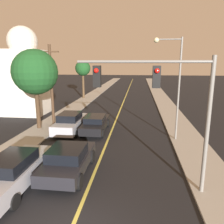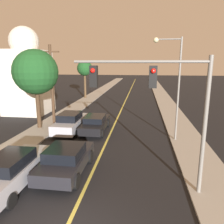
{
  "view_description": "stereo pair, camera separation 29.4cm",
  "coord_description": "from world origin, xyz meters",
  "px_view_note": "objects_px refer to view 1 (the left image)",
  "views": [
    {
      "loc": [
        2.21,
        -5.63,
        5.7
      ],
      "look_at": [
        0.0,
        12.39,
        1.6
      ],
      "focal_mm": 35.0,
      "sensor_mm": 36.0,
      "label": 1
    },
    {
      "loc": [
        2.5,
        -5.59,
        5.7
      ],
      "look_at": [
        0.0,
        12.39,
        1.6
      ],
      "focal_mm": 35.0,
      "sensor_mm": 36.0,
      "label": 2
    }
  ],
  "objects_px": {
    "car_near_lane_front": "(68,160)",
    "car_near_lane_second": "(96,123)",
    "domed_building_left": "(25,75)",
    "utility_pole_left": "(52,85)",
    "car_outer_lane_second": "(71,122)",
    "car_outer_lane_front": "(15,171)",
    "tree_left_near": "(35,72)",
    "streetlamp_right": "(173,76)",
    "tree_left_far": "(83,69)",
    "traffic_signal_mast": "(164,96)"
  },
  "relations": [
    {
      "from": "car_near_lane_front",
      "to": "car_near_lane_second",
      "type": "bearing_deg",
      "value": 90.0
    },
    {
      "from": "car_near_lane_second",
      "to": "domed_building_left",
      "type": "distance_m",
      "value": 11.49
    },
    {
      "from": "car_near_lane_second",
      "to": "utility_pole_left",
      "type": "distance_m",
      "value": 5.1
    },
    {
      "from": "car_outer_lane_second",
      "to": "car_outer_lane_front",
      "type": "bearing_deg",
      "value": -90.0
    },
    {
      "from": "car_near_lane_front",
      "to": "tree_left_near",
      "type": "xyz_separation_m",
      "value": [
        -5.09,
        7.4,
        4.13
      ]
    },
    {
      "from": "car_outer_lane_second",
      "to": "tree_left_near",
      "type": "distance_m",
      "value": 5.11
    },
    {
      "from": "car_outer_lane_second",
      "to": "streetlamp_right",
      "type": "distance_m",
      "value": 8.99
    },
    {
      "from": "streetlamp_right",
      "to": "tree_left_near",
      "type": "xyz_separation_m",
      "value": [
        -11.01,
        1.52,
        0.12
      ]
    },
    {
      "from": "streetlamp_right",
      "to": "car_outer_lane_second",
      "type": "bearing_deg",
      "value": 172.43
    },
    {
      "from": "tree_left_far",
      "to": "car_outer_lane_front",
      "type": "bearing_deg",
      "value": -82.73
    },
    {
      "from": "car_outer_lane_front",
      "to": "tree_left_near",
      "type": "bearing_deg",
      "value": 108.72
    },
    {
      "from": "car_near_lane_second",
      "to": "tree_left_near",
      "type": "bearing_deg",
      "value": 178.36
    },
    {
      "from": "car_near_lane_second",
      "to": "car_outer_lane_front",
      "type": "distance_m",
      "value": 9.0
    },
    {
      "from": "tree_left_near",
      "to": "tree_left_far",
      "type": "distance_m",
      "value": 16.88
    },
    {
      "from": "domed_building_left",
      "to": "streetlamp_right",
      "type": "bearing_deg",
      "value": -26.02
    },
    {
      "from": "car_outer_lane_front",
      "to": "car_outer_lane_second",
      "type": "distance_m",
      "value": 8.45
    },
    {
      "from": "traffic_signal_mast",
      "to": "utility_pole_left",
      "type": "distance_m",
      "value": 12.46
    },
    {
      "from": "car_near_lane_front",
      "to": "utility_pole_left",
      "type": "xyz_separation_m",
      "value": [
        -3.99,
        8.03,
        3.03
      ]
    },
    {
      "from": "car_outer_lane_front",
      "to": "streetlamp_right",
      "type": "height_order",
      "value": "streetlamp_right"
    },
    {
      "from": "car_near_lane_front",
      "to": "domed_building_left",
      "type": "distance_m",
      "value": 16.46
    },
    {
      "from": "utility_pole_left",
      "to": "car_outer_lane_second",
      "type": "bearing_deg",
      "value": -29.59
    },
    {
      "from": "tree_left_near",
      "to": "car_near_lane_second",
      "type": "bearing_deg",
      "value": -1.64
    },
    {
      "from": "car_near_lane_second",
      "to": "domed_building_left",
      "type": "bearing_deg",
      "value": 146.81
    },
    {
      "from": "utility_pole_left",
      "to": "domed_building_left",
      "type": "distance_m",
      "value": 7.32
    },
    {
      "from": "tree_left_near",
      "to": "car_near_lane_front",
      "type": "bearing_deg",
      "value": -55.49
    },
    {
      "from": "car_outer_lane_front",
      "to": "car_near_lane_front",
      "type": "bearing_deg",
      "value": 36.03
    },
    {
      "from": "traffic_signal_mast",
      "to": "utility_pole_left",
      "type": "height_order",
      "value": "utility_pole_left"
    },
    {
      "from": "car_outer_lane_front",
      "to": "tree_left_near",
      "type": "height_order",
      "value": "tree_left_near"
    },
    {
      "from": "car_near_lane_front",
      "to": "domed_building_left",
      "type": "bearing_deg",
      "value": 124.59
    },
    {
      "from": "utility_pole_left",
      "to": "car_near_lane_front",
      "type": "bearing_deg",
      "value": -63.59
    },
    {
      "from": "traffic_signal_mast",
      "to": "tree_left_far",
      "type": "distance_m",
      "value": 27.17
    },
    {
      "from": "car_near_lane_second",
      "to": "car_outer_lane_front",
      "type": "bearing_deg",
      "value": -103.3
    },
    {
      "from": "traffic_signal_mast",
      "to": "car_near_lane_front",
      "type": "bearing_deg",
      "value": 167.72
    },
    {
      "from": "car_near_lane_front",
      "to": "car_near_lane_second",
      "type": "relative_size",
      "value": 0.91
    },
    {
      "from": "car_outer_lane_second",
      "to": "streetlamp_right",
      "type": "relative_size",
      "value": 0.66
    },
    {
      "from": "tree_left_near",
      "to": "utility_pole_left",
      "type": "bearing_deg",
      "value": 29.73
    },
    {
      "from": "car_near_lane_front",
      "to": "utility_pole_left",
      "type": "bearing_deg",
      "value": 116.41
    },
    {
      "from": "car_near_lane_front",
      "to": "domed_building_left",
      "type": "relative_size",
      "value": 0.46
    },
    {
      "from": "traffic_signal_mast",
      "to": "car_outer_lane_second",
      "type": "bearing_deg",
      "value": 129.97
    },
    {
      "from": "traffic_signal_mast",
      "to": "car_outer_lane_front",
      "type": "bearing_deg",
      "value": -175.63
    },
    {
      "from": "car_outer_lane_second",
      "to": "tree_left_far",
      "type": "relative_size",
      "value": 0.81
    },
    {
      "from": "car_outer_lane_front",
      "to": "tree_left_far",
      "type": "relative_size",
      "value": 0.85
    },
    {
      "from": "streetlamp_right",
      "to": "tree_left_near",
      "type": "relative_size",
      "value": 1.09
    },
    {
      "from": "car_outer_lane_front",
      "to": "streetlamp_right",
      "type": "relative_size",
      "value": 0.69
    },
    {
      "from": "car_near_lane_front",
      "to": "car_near_lane_second",
      "type": "distance_m",
      "value": 7.26
    },
    {
      "from": "tree_left_near",
      "to": "domed_building_left",
      "type": "bearing_deg",
      "value": 124.7
    },
    {
      "from": "car_near_lane_second",
      "to": "car_outer_lane_second",
      "type": "relative_size",
      "value": 1.0
    },
    {
      "from": "car_near_lane_second",
      "to": "streetlamp_right",
      "type": "distance_m",
      "value": 7.31
    },
    {
      "from": "car_near_lane_front",
      "to": "tree_left_near",
      "type": "height_order",
      "value": "tree_left_near"
    },
    {
      "from": "tree_left_far",
      "to": "domed_building_left",
      "type": "distance_m",
      "value": 11.69
    }
  ]
}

